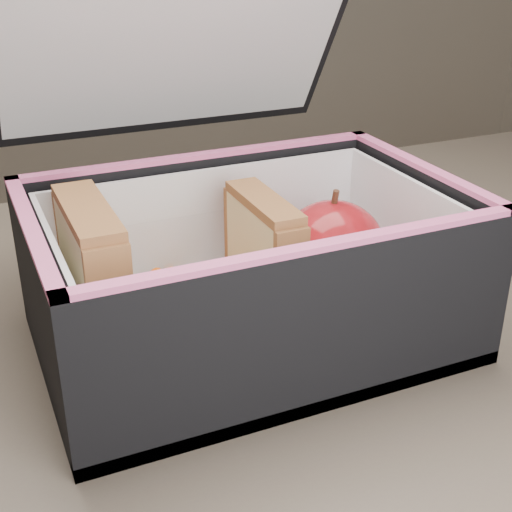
{
  "coord_description": "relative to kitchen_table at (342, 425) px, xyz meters",
  "views": [
    {
      "loc": [
        -0.26,
        -0.41,
        1.04
      ],
      "look_at": [
        -0.06,
        0.03,
        0.81
      ],
      "focal_mm": 50.0,
      "sensor_mm": 36.0,
      "label": 1
    }
  ],
  "objects": [
    {
      "name": "sandwich_left",
      "position": [
        -0.19,
        0.02,
        0.16
      ],
      "size": [
        0.03,
        0.1,
        0.11
      ],
      "color": "beige",
      "rests_on": "plastic_tub"
    },
    {
      "name": "sandwich_right",
      "position": [
        -0.06,
        0.02,
        0.16
      ],
      "size": [
        0.02,
        0.09,
        0.1
      ],
      "color": "beige",
      "rests_on": "plastic_tub"
    },
    {
      "name": "paper_napkin",
      "position": [
        0.01,
        0.03,
        0.11
      ],
      "size": [
        0.08,
        0.08,
        0.01
      ],
      "primitive_type": "cube",
      "rotation": [
        0.0,
        0.0,
        -0.1
      ],
      "color": "white",
      "rests_on": "lunch_bag"
    },
    {
      "name": "kitchen_table",
      "position": [
        0.0,
        0.0,
        0.0
      ],
      "size": [
        1.2,
        0.8,
        0.75
      ],
      "color": "brown",
      "rests_on": "ground"
    },
    {
      "name": "plastic_tub",
      "position": [
        -0.12,
        0.02,
        0.14
      ],
      "size": [
        0.17,
        0.12,
        0.07
      ],
      "primitive_type": null,
      "color": "white",
      "rests_on": "lunch_bag"
    },
    {
      "name": "carrot_sticks",
      "position": [
        -0.12,
        0.02,
        0.12
      ],
      "size": [
        0.05,
        0.15,
        0.03
      ],
      "color": "#F35F00",
      "rests_on": "plastic_tub"
    },
    {
      "name": "red_apple",
      "position": [
        0.0,
        0.03,
        0.15
      ],
      "size": [
        0.09,
        0.09,
        0.09
      ],
      "rotation": [
        0.0,
        0.0,
        0.04
      ],
      "color": "maroon",
      "rests_on": "paper_napkin"
    },
    {
      "name": "lunch_bag",
      "position": [
        -0.07,
        0.03,
        0.16
      ],
      "size": [
        0.31,
        0.31,
        0.28
      ],
      "color": "black",
      "rests_on": "kitchen_table"
    }
  ]
}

